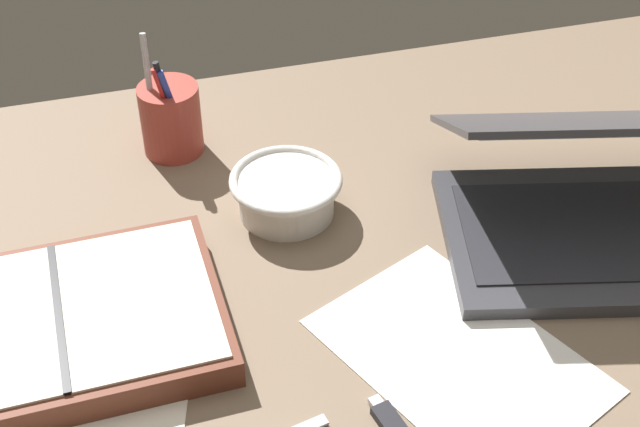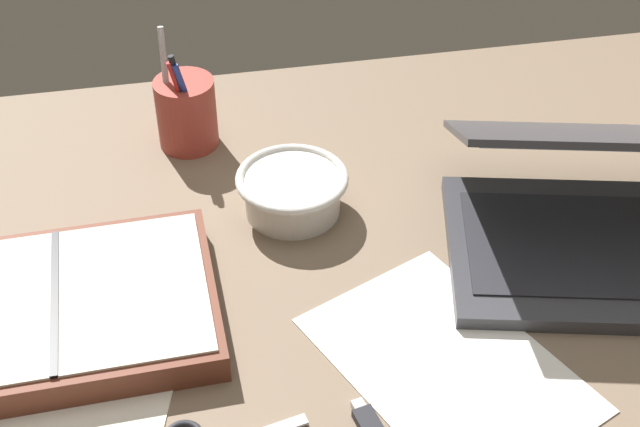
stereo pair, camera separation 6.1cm
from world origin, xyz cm
name	(u,v)px [view 2 (the right image)]	position (x,y,z in cm)	size (l,w,h in cm)	color
desk_top	(333,305)	(0.00, 0.00, 1.00)	(140.00, 100.00, 2.00)	#75604C
laptop	(592,211)	(30.73, 3.11, 7.04)	(38.17, 36.35, 18.85)	#38383D
bowl	(292,191)	(-1.68, 16.01, 5.02)	(13.64, 13.64, 5.43)	silver
pen_cup	(186,112)	(-12.91, 32.89, 6.94)	(7.93, 7.93, 16.77)	#9E382D
planner	(58,311)	(-29.14, 2.00, 3.85)	(33.69, 24.33, 3.88)	brown
paper_sheet_front	(447,364)	(9.40, -11.45, 2.08)	(19.15, 28.16, 0.16)	white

